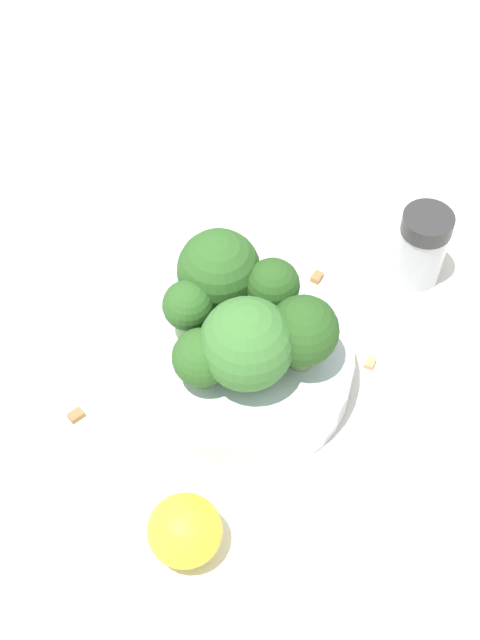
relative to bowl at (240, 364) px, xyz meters
name	(u,v)px	position (x,y,z in m)	size (l,w,h in m)	color
ground_plane	(240,379)	(0.00, 0.00, -0.02)	(3.00, 3.00, 0.00)	silver
bowl	(240,364)	(0.00, 0.00, 0.00)	(0.15, 0.15, 0.04)	silver
broccoli_floret_0	(202,358)	(0.03, 0.02, 0.04)	(0.04, 0.04, 0.04)	#7A9E5B
broccoli_floret_1	(219,271)	(0.01, -0.04, 0.05)	(0.06, 0.06, 0.06)	#84AD66
broccoli_floret_2	(272,288)	(-0.03, -0.02, 0.05)	(0.04, 0.04, 0.06)	#8EB770
broccoli_floret_3	(303,332)	(-0.04, 0.02, 0.05)	(0.05, 0.05, 0.06)	#7A9E5B
broccoli_floret_4	(253,343)	(0.00, 0.02, 0.05)	(0.06, 0.06, 0.06)	#7A9E5B
broccoli_floret_5	(188,309)	(0.03, -0.02, 0.05)	(0.03, 0.03, 0.05)	#7A9E5B
pepper_shaker	(422,246)	(-0.15, -0.06, 0.01)	(0.04, 0.04, 0.06)	#B2B7BC
lemon_wedge	(185,531)	(0.06, 0.11, 0.00)	(0.04, 0.04, 0.04)	yellow
almond_crumb_0	(215,242)	(-0.01, -0.12, -0.01)	(0.01, 0.01, 0.01)	#AD7F4C
almond_crumb_1	(76,413)	(0.11, 0.01, -0.01)	(0.01, 0.01, 0.01)	olive
almond_crumb_2	(370,361)	(-0.09, 0.01, -0.01)	(0.01, 0.01, 0.01)	tan
almond_crumb_3	(317,275)	(-0.07, -0.08, -0.01)	(0.01, 0.01, 0.01)	olive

